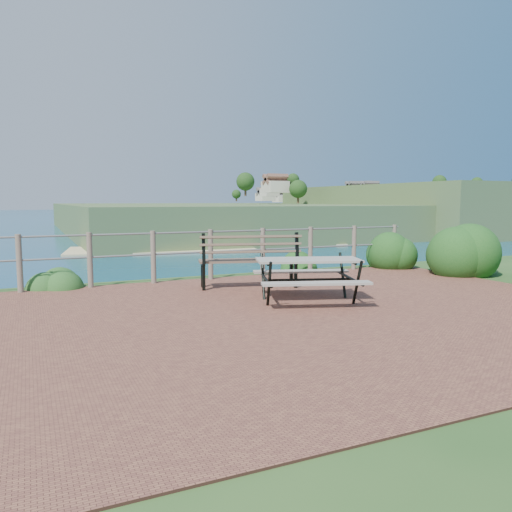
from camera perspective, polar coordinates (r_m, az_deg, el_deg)
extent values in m
cube|color=brown|center=(7.02, 4.00, -6.71)|extent=(10.00, 7.00, 0.12)
plane|color=#136B74|center=(206.04, -23.73, 5.37)|extent=(1200.00, 1200.00, 0.00)
cylinder|color=#6B5B4C|center=(9.42, -25.42, -0.76)|extent=(0.10, 0.10, 1.00)
cylinder|color=#6B5B4C|center=(9.47, -18.45, -0.44)|extent=(0.10, 0.10, 1.00)
cylinder|color=#6B5B4C|center=(9.65, -11.66, -0.12)|extent=(0.10, 0.10, 1.00)
cylinder|color=#6B5B4C|center=(9.97, -5.20, 0.19)|extent=(0.10, 0.10, 1.00)
cylinder|color=#6B5B4C|center=(10.41, 0.78, 0.47)|extent=(0.10, 0.10, 1.00)
cylinder|color=#6B5B4C|center=(10.95, 6.23, 0.72)|extent=(0.10, 0.10, 1.00)
cylinder|color=#6B5B4C|center=(11.57, 11.13, 0.95)|extent=(0.10, 0.10, 1.00)
cylinder|color=#6B5B4C|center=(12.28, 15.50, 1.14)|extent=(0.10, 0.10, 1.00)
cylinder|color=slate|center=(9.93, -5.23, 2.77)|extent=(9.40, 0.04, 0.04)
cylinder|color=slate|center=(9.97, -5.21, 0.47)|extent=(9.40, 0.04, 0.04)
cube|color=#426532|center=(259.32, 9.05, 4.59)|extent=(260.00, 180.00, 12.00)
cube|color=#426532|center=(268.91, 24.67, 5.00)|extent=(160.00, 120.00, 20.00)
cube|color=beige|center=(187.36, 20.91, 1.84)|extent=(209.53, 114.73, 0.50)
cube|color=gray|center=(7.75, 6.00, -0.45)|extent=(1.71, 1.13, 0.04)
cube|color=gray|center=(7.79, 5.98, -2.38)|extent=(1.57, 0.73, 0.04)
cube|color=gray|center=(7.79, 5.98, -2.38)|extent=(1.57, 0.73, 0.04)
cylinder|color=black|center=(7.79, 5.97, -2.70)|extent=(1.30, 0.48, 0.04)
cube|color=brown|center=(8.99, -0.82, -0.51)|extent=(1.84, 0.89, 0.04)
cube|color=brown|center=(8.96, -0.82, 1.48)|extent=(1.76, 0.59, 0.41)
cube|color=black|center=(9.02, -0.82, -2.06)|extent=(0.07, 0.08, 0.49)
cube|color=black|center=(9.02, -0.82, -2.06)|extent=(0.07, 0.08, 0.49)
cube|color=black|center=(9.02, -0.82, -2.06)|extent=(0.07, 0.08, 0.49)
cube|color=black|center=(9.02, -0.82, -2.06)|extent=(0.07, 0.08, 0.49)
ellipsoid|color=#164919|center=(11.76, 22.65, -1.89)|extent=(1.30, 1.30, 1.85)
ellipsoid|color=#164919|center=(12.37, 14.70, -1.22)|extent=(1.12, 1.12, 1.60)
ellipsoid|color=#265921|center=(9.81, -22.25, -3.43)|extent=(0.87, 0.87, 0.65)
ellipsoid|color=#164919|center=(11.62, 4.30, -1.51)|extent=(0.88, 0.88, 0.66)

